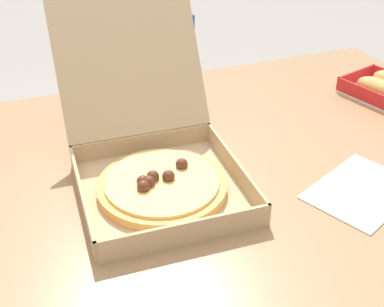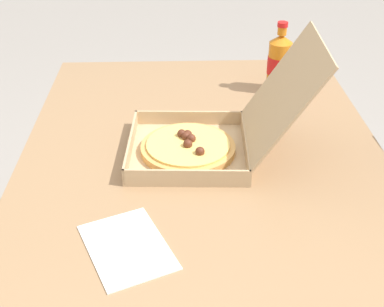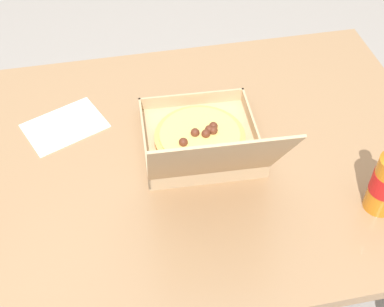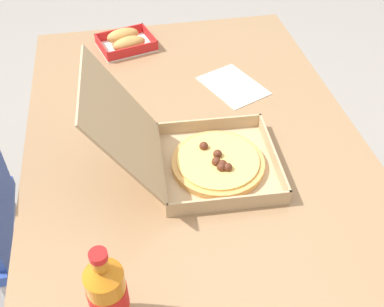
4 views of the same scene
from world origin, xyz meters
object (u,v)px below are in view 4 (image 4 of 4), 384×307
Objects in this scene: pizza_box_open at (201,156)px; bread_side_box at (126,41)px; paper_menu at (233,86)px; cola_bottle at (108,294)px.

pizza_box_open is 0.68m from bread_side_box.
pizza_box_open is at bearing 129.80° from paper_menu.
bread_side_box is at bearing -5.96° from cola_bottle.
pizza_box_open is 0.40m from paper_menu.
paper_menu is at bearing -134.14° from bread_side_box.
bread_side_box is 1.06× the size of paper_menu.
bread_side_box is (0.66, 0.14, -0.02)m from pizza_box_open.
bread_side_box is 0.99× the size of cola_bottle.
pizza_box_open is 0.45m from cola_bottle.
paper_menu is at bearing -30.47° from cola_bottle.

